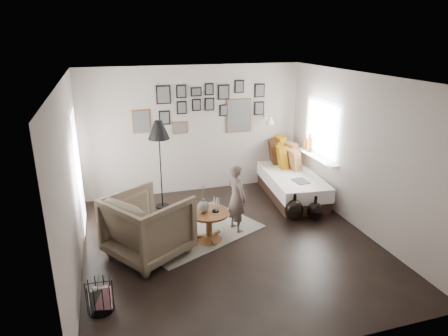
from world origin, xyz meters
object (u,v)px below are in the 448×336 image
object	(u,v)px
demijohn_small	(315,211)
child	(237,197)
vase	(204,204)
floor_lamp	(159,133)
daybed	(288,178)
pedestal_table	(209,228)
armchair	(148,226)
magazine_basket	(100,296)
demijohn_large	(294,210)

from	to	relation	value
demijohn_small	child	world-z (taller)	child
vase	floor_lamp	size ratio (longest dim) A/B	0.27
daybed	demijohn_small	bearing A→B (deg)	-87.67
pedestal_table	child	bearing A→B (deg)	22.60
armchair	magazine_basket	bearing A→B (deg)	113.35
demijohn_small	pedestal_table	bearing A→B (deg)	-175.31
vase	magazine_basket	distance (m)	2.12
floor_lamp	armchair	bearing A→B (deg)	-104.93
daybed	demijohn_large	bearing A→B (deg)	-104.09
daybed	magazine_basket	size ratio (longest dim) A/B	5.94
armchair	floor_lamp	world-z (taller)	floor_lamp
floor_lamp	child	size ratio (longest dim) A/B	1.42
vase	armchair	size ratio (longest dim) A/B	0.42
pedestal_table	armchair	xyz separation A→B (m)	(-0.97, -0.16, 0.26)
child	demijohn_small	bearing A→B (deg)	-107.19
daybed	floor_lamp	xyz separation A→B (m)	(-2.60, 0.05, 1.12)
pedestal_table	magazine_basket	size ratio (longest dim) A/B	1.64
vase	demijohn_large	distance (m)	1.80
armchair	floor_lamp	xyz separation A→B (m)	(0.45, 1.68, 0.98)
armchair	demijohn_large	xyz separation A→B (m)	(2.62, 0.44, -0.29)
floor_lamp	vase	bearing A→B (deg)	-73.64
pedestal_table	magazine_basket	distance (m)	2.12
armchair	floor_lamp	bearing A→B (deg)	-48.19
vase	armchair	xyz separation A→B (m)	(-0.89, -0.18, -0.15)
pedestal_table	demijohn_large	distance (m)	1.67
pedestal_table	child	distance (m)	0.69
vase	demijohn_large	world-z (taller)	vase
demijohn_large	vase	bearing A→B (deg)	-171.32
daybed	floor_lamp	distance (m)	2.83
child	floor_lamp	bearing A→B (deg)	24.33
pedestal_table	vase	xyz separation A→B (m)	(-0.08, 0.02, 0.41)
floor_lamp	magazine_basket	world-z (taller)	floor_lamp
pedestal_table	magazine_basket	xyz separation A→B (m)	(-1.70, -1.27, -0.04)
magazine_basket	demijohn_small	bearing A→B (deg)	21.16
armchair	demijohn_small	bearing A→B (deg)	-117.03
floor_lamp	demijohn_small	bearing A→B (deg)	-28.36
floor_lamp	pedestal_table	bearing A→B (deg)	-71.10
daybed	floor_lamp	bearing A→B (deg)	-175.22
floor_lamp	demijohn_large	xyz separation A→B (m)	(2.17, -1.24, -1.27)
demijohn_large	child	size ratio (longest dim) A/B	0.42
daybed	magazine_basket	xyz separation A→B (m)	(-3.78, -2.74, -0.15)
pedestal_table	demijohn_small	distance (m)	2.00
floor_lamp	magazine_basket	distance (m)	3.28
demijohn_large	child	xyz separation A→B (m)	(-1.11, -0.06, 0.40)
magazine_basket	floor_lamp	bearing A→B (deg)	67.10
demijohn_small	daybed	bearing A→B (deg)	86.36
armchair	demijohn_large	size ratio (longest dim) A/B	2.13
vase	armchair	bearing A→B (deg)	-168.58
child	daybed	bearing A→B (deg)	-65.92
vase	child	distance (m)	0.65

